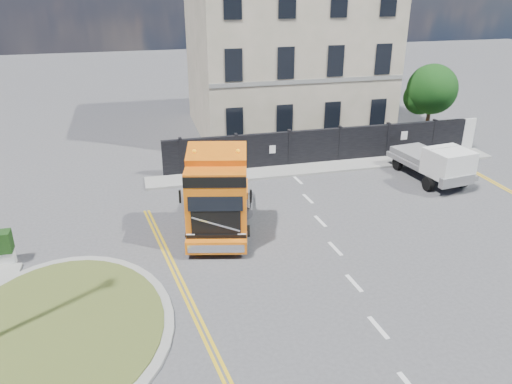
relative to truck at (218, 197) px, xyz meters
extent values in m
plane|color=#424244|center=(1.23, -2.01, -1.65)|extent=(120.00, 120.00, 0.00)
cylinder|color=gray|center=(-5.77, -5.01, -1.59)|extent=(6.80, 6.80, 0.12)
cylinder|color=#435120|center=(-5.77, -5.01, -1.51)|extent=(6.20, 6.20, 0.05)
cube|color=black|center=(7.23, 6.99, -0.65)|extent=(18.00, 0.25, 2.00)
cube|color=silver|center=(15.73, 6.99, -0.65)|extent=(2.60, 0.12, 2.00)
cube|color=beige|center=(7.23, 14.49, 3.85)|extent=(12.00, 10.00, 11.00)
cylinder|color=#382619|center=(15.73, 9.99, -0.45)|extent=(0.24, 0.24, 2.40)
sphere|color=black|center=(15.73, 9.99, 1.55)|extent=(3.20, 3.20, 3.20)
sphere|color=black|center=(15.23, 10.39, 0.95)|extent=(2.20, 2.20, 2.20)
cube|color=gray|center=(7.23, 6.09, -1.59)|extent=(20.00, 1.60, 0.12)
cube|color=black|center=(0.23, 1.01, -0.96)|extent=(3.52, 6.18, 0.42)
cube|color=orange|center=(-0.13, -0.57, 0.33)|extent=(2.79, 2.86, 2.58)
cube|color=orange|center=(0.09, 0.38, 1.39)|extent=(2.44, 1.33, 1.29)
cube|color=black|center=(-0.40, -1.72, 0.70)|extent=(1.99, 0.51, 0.97)
cube|color=orange|center=(-0.47, -2.01, -1.15)|extent=(2.32, 0.84, 0.51)
cylinder|color=black|center=(-1.27, -1.06, -1.17)|extent=(0.51, 1.00, 0.96)
cylinder|color=gray|center=(-1.27, -1.06, -1.17)|extent=(0.45, 0.59, 0.53)
cylinder|color=black|center=(0.67, -1.51, -1.17)|extent=(0.51, 1.00, 0.96)
cylinder|color=gray|center=(0.67, -1.51, -1.17)|extent=(0.45, 0.59, 0.53)
cylinder|color=black|center=(-0.53, 2.13, -1.17)|extent=(0.51, 1.00, 0.96)
cylinder|color=gray|center=(-0.53, 2.13, -1.17)|extent=(0.45, 0.59, 0.53)
cylinder|color=black|center=(1.41, 1.68, -1.17)|extent=(0.51, 1.00, 0.96)
cylinder|color=gray|center=(1.41, 1.68, -1.17)|extent=(0.45, 0.59, 0.53)
cylinder|color=black|center=(-0.28, 3.21, -1.17)|extent=(0.51, 1.00, 0.96)
cylinder|color=gray|center=(-0.28, 3.21, -1.17)|extent=(0.45, 0.59, 0.53)
cylinder|color=black|center=(1.67, 2.76, -1.17)|extent=(0.51, 1.00, 0.96)
cylinder|color=gray|center=(1.67, 2.76, -1.17)|extent=(0.45, 0.59, 0.53)
cube|color=slate|center=(11.85, 3.43, -0.94)|extent=(2.57, 5.11, 0.26)
cube|color=silver|center=(11.85, 1.90, -0.28)|extent=(2.17, 2.08, 1.33)
cylinder|color=black|center=(10.88, 1.90, -1.30)|extent=(0.26, 0.71, 0.71)
cylinder|color=black|center=(12.82, 1.90, -1.30)|extent=(0.26, 0.71, 0.71)
cylinder|color=black|center=(10.88, 4.96, -1.30)|extent=(0.26, 0.71, 0.71)
cylinder|color=black|center=(12.82, 4.96, -1.30)|extent=(0.26, 0.71, 0.71)
camera|label=1|loc=(-3.00, -18.22, 8.15)|focal=35.00mm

